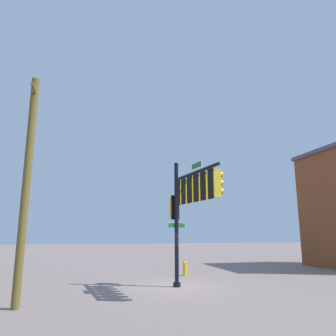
% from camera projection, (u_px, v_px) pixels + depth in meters
% --- Properties ---
extents(ground_plane, '(120.00, 120.00, 0.00)m').
position_uv_depth(ground_plane, '(177.00, 287.00, 15.03)').
color(ground_plane, gray).
extents(signal_pole_assembly, '(4.81, 1.35, 6.07)m').
position_uv_depth(signal_pole_assembly, '(191.00, 197.00, 14.44)').
color(signal_pole_assembly, black).
rests_on(signal_pole_assembly, ground_plane).
extents(utility_pole, '(1.80, 0.29, 8.44)m').
position_uv_depth(utility_pole, '(26.00, 182.00, 11.50)').
color(utility_pole, brown).
rests_on(utility_pole, ground_plane).
extents(fire_hydrant, '(0.33, 0.24, 0.83)m').
position_uv_depth(fire_hydrant, '(185.00, 268.00, 19.14)').
color(fire_hydrant, gold).
rests_on(fire_hydrant, ground_plane).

